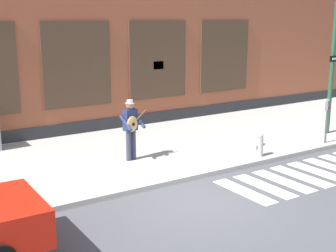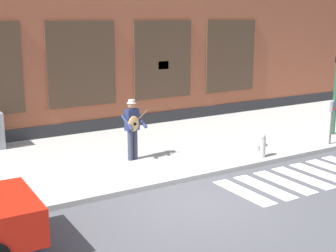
{
  "view_description": "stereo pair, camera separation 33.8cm",
  "coord_description": "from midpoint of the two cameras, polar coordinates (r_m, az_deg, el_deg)",
  "views": [
    {
      "loc": [
        -6.07,
        -8.06,
        4.09
      ],
      "look_at": [
        0.09,
        1.4,
        1.46
      ],
      "focal_mm": 50.0,
      "sensor_mm": 36.0,
      "label": 1
    },
    {
      "loc": [
        -5.79,
        -8.24,
        4.09
      ],
      "look_at": [
        0.09,
        1.4,
        1.46
      ],
      "focal_mm": 50.0,
      "sensor_mm": 36.0,
      "label": 2
    }
  ],
  "objects": [
    {
      "name": "sidewalk",
      "position": [
        14.12,
        -6.8,
        -3.53
      ],
      "size": [
        28.0,
        5.81,
        0.13
      ],
      "color": "#ADAAA3",
      "rests_on": "ground"
    },
    {
      "name": "parking_meter",
      "position": [
        15.68,
        18.25,
        1.38
      ],
      "size": [
        0.13,
        0.11,
        1.44
      ],
      "color": "#47474C",
      "rests_on": "sidewalk"
    },
    {
      "name": "busker",
      "position": [
        13.12,
        -5.27,
        -0.04
      ],
      "size": [
        0.75,
        0.6,
        1.73
      ],
      "color": "#33384C",
      "rests_on": "sidewalk"
    },
    {
      "name": "ground_plane",
      "position": [
        10.88,
        2.78,
        -8.98
      ],
      "size": [
        160.0,
        160.0,
        0.0
      ],
      "primitive_type": "plane",
      "color": "#4C4C51"
    },
    {
      "name": "building_backdrop",
      "position": [
        18.08,
        -14.11,
        9.85
      ],
      "size": [
        28.0,
        4.06,
        6.37
      ],
      "color": "brown",
      "rests_on": "ground"
    },
    {
      "name": "fire_hydrant",
      "position": [
        13.81,
        10.44,
        -2.27
      ],
      "size": [
        0.38,
        0.2,
        0.7
      ],
      "color": "#B2ADA8",
      "rests_on": "sidewalk"
    },
    {
      "name": "crosswalk",
      "position": [
        13.3,
        17.16,
        -5.36
      ],
      "size": [
        5.78,
        1.9,
        0.01
      ],
      "color": "silver",
      "rests_on": "ground"
    }
  ]
}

